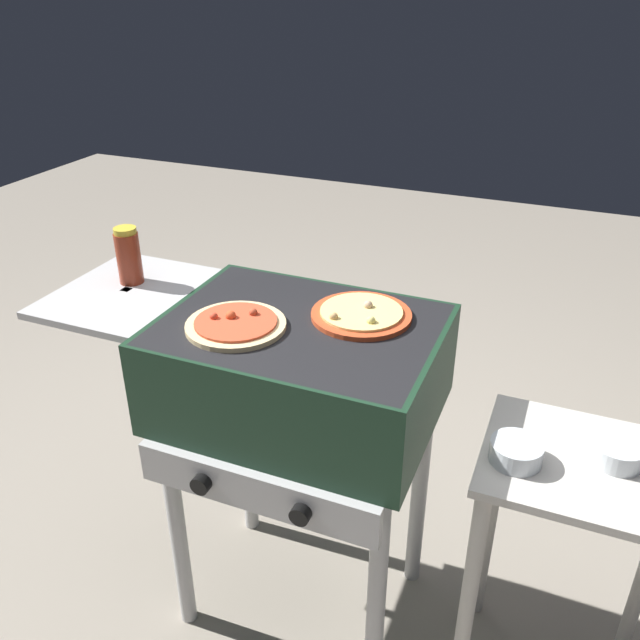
{
  "coord_description": "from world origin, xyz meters",
  "views": [
    {
      "loc": [
        0.55,
        -1.2,
        1.61
      ],
      "look_at": [
        0.05,
        0.0,
        0.92
      ],
      "focal_mm": 37.08,
      "sensor_mm": 36.0,
      "label": 1
    }
  ],
  "objects_px": {
    "pizza_cheese": "(361,314)",
    "prep_table": "(574,532)",
    "topping_bowl_near": "(617,453)",
    "topping_bowl_far": "(516,453)",
    "sauce_jar": "(129,256)",
    "pizza_pepperoni": "(236,324)",
    "grill": "(294,377)"
  },
  "relations": [
    {
      "from": "grill",
      "to": "pizza_pepperoni",
      "type": "xyz_separation_m",
      "value": [
        -0.11,
        -0.07,
        0.15
      ]
    },
    {
      "from": "topping_bowl_near",
      "to": "topping_bowl_far",
      "type": "distance_m",
      "value": 0.21
    },
    {
      "from": "pizza_pepperoni",
      "to": "prep_table",
      "type": "distance_m",
      "value": 0.88
    },
    {
      "from": "pizza_pepperoni",
      "to": "topping_bowl_near",
      "type": "height_order",
      "value": "pizza_pepperoni"
    },
    {
      "from": "sauce_jar",
      "to": "prep_table",
      "type": "height_order",
      "value": "sauce_jar"
    },
    {
      "from": "topping_bowl_near",
      "to": "topping_bowl_far",
      "type": "relative_size",
      "value": 1.01
    },
    {
      "from": "pizza_cheese",
      "to": "sauce_jar",
      "type": "relative_size",
      "value": 1.59
    },
    {
      "from": "grill",
      "to": "topping_bowl_near",
      "type": "height_order",
      "value": "grill"
    },
    {
      "from": "pizza_pepperoni",
      "to": "topping_bowl_near",
      "type": "distance_m",
      "value": 0.86
    },
    {
      "from": "grill",
      "to": "topping_bowl_far",
      "type": "xyz_separation_m",
      "value": [
        0.53,
        -0.05,
        -0.03
      ]
    },
    {
      "from": "grill",
      "to": "sauce_jar",
      "type": "height_order",
      "value": "sauce_jar"
    },
    {
      "from": "pizza_pepperoni",
      "to": "pizza_cheese",
      "type": "xyz_separation_m",
      "value": [
        0.24,
        0.15,
        -0.0
      ]
    },
    {
      "from": "pizza_pepperoni",
      "to": "sauce_jar",
      "type": "relative_size",
      "value": 1.54
    },
    {
      "from": "sauce_jar",
      "to": "topping_bowl_near",
      "type": "distance_m",
      "value": 1.22
    },
    {
      "from": "pizza_pepperoni",
      "to": "topping_bowl_far",
      "type": "bearing_deg",
      "value": 1.52
    },
    {
      "from": "sauce_jar",
      "to": "pizza_cheese",
      "type": "bearing_deg",
      "value": 3.7
    },
    {
      "from": "prep_table",
      "to": "topping_bowl_far",
      "type": "distance_m",
      "value": 0.27
    },
    {
      "from": "pizza_cheese",
      "to": "prep_table",
      "type": "distance_m",
      "value": 0.68
    },
    {
      "from": "pizza_cheese",
      "to": "prep_table",
      "type": "xyz_separation_m",
      "value": [
        0.54,
        -0.08,
        -0.4
      ]
    },
    {
      "from": "prep_table",
      "to": "topping_bowl_near",
      "type": "xyz_separation_m",
      "value": [
        0.05,
        0.02,
        0.22
      ]
    },
    {
      "from": "sauce_jar",
      "to": "topping_bowl_near",
      "type": "bearing_deg",
      "value": -0.9
    },
    {
      "from": "grill",
      "to": "pizza_pepperoni",
      "type": "relative_size",
      "value": 4.22
    },
    {
      "from": "grill",
      "to": "topping_bowl_near",
      "type": "xyz_separation_m",
      "value": [
        0.72,
        0.03,
        -0.03
      ]
    },
    {
      "from": "pizza_pepperoni",
      "to": "pizza_cheese",
      "type": "height_order",
      "value": "pizza_pepperoni"
    },
    {
      "from": "sauce_jar",
      "to": "grill",
      "type": "bearing_deg",
      "value": -5.7
    },
    {
      "from": "pizza_pepperoni",
      "to": "topping_bowl_far",
      "type": "relative_size",
      "value": 2.08
    },
    {
      "from": "grill",
      "to": "topping_bowl_near",
      "type": "relative_size",
      "value": 8.72
    },
    {
      "from": "sauce_jar",
      "to": "prep_table",
      "type": "xyz_separation_m",
      "value": [
        1.15,
        -0.04,
        -0.46
      ]
    },
    {
      "from": "grill",
      "to": "pizza_cheese",
      "type": "distance_m",
      "value": 0.22
    },
    {
      "from": "prep_table",
      "to": "grill",
      "type": "bearing_deg",
      "value": -179.63
    },
    {
      "from": "pizza_cheese",
      "to": "sauce_jar",
      "type": "distance_m",
      "value": 0.62
    },
    {
      "from": "grill",
      "to": "prep_table",
      "type": "xyz_separation_m",
      "value": [
        0.67,
        0.0,
        -0.25
      ]
    }
  ]
}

